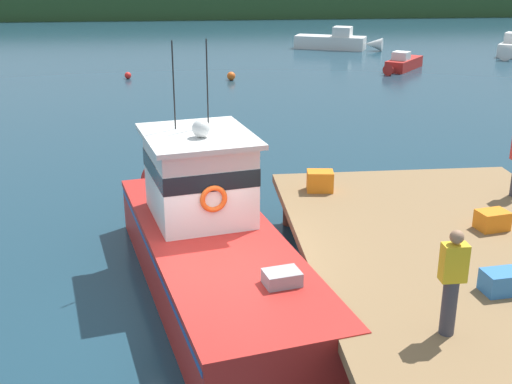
{
  "coord_description": "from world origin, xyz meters",
  "views": [
    {
      "loc": [
        -0.21,
        -10.99,
        6.41
      ],
      "look_at": [
        1.2,
        2.7,
        1.4
      ],
      "focal_mm": 46.1,
      "sensor_mm": 36.0,
      "label": 1
    }
  ],
  "objects_px": {
    "moored_boat_off_the_point": "(402,63)",
    "mooring_buoy_channel_marker": "(128,75)",
    "main_fishing_boat": "(208,236)",
    "crate_stack_near_edge": "(501,282)",
    "crate_stack_mid_dock": "(492,220)",
    "crate_single_by_cleat": "(320,181)",
    "moored_boat_near_channel": "(336,41)",
    "mooring_buoy_inshore": "(231,76)",
    "deckhand_further_back": "(452,280)"
  },
  "relations": [
    {
      "from": "crate_single_by_cleat",
      "to": "moored_boat_off_the_point",
      "type": "bearing_deg",
      "value": 67.82
    },
    {
      "from": "main_fishing_boat",
      "to": "mooring_buoy_channel_marker",
      "type": "xyz_separation_m",
      "value": [
        -3.56,
        23.89,
        -0.83
      ]
    },
    {
      "from": "crate_single_by_cleat",
      "to": "mooring_buoy_channel_marker",
      "type": "relative_size",
      "value": 1.66
    },
    {
      "from": "deckhand_further_back",
      "to": "mooring_buoy_inshore",
      "type": "bearing_deg",
      "value": 92.82
    },
    {
      "from": "crate_stack_mid_dock",
      "to": "deckhand_further_back",
      "type": "height_order",
      "value": "deckhand_further_back"
    },
    {
      "from": "crate_stack_near_edge",
      "to": "mooring_buoy_channel_marker",
      "type": "height_order",
      "value": "crate_stack_near_edge"
    },
    {
      "from": "crate_single_by_cleat",
      "to": "deckhand_further_back",
      "type": "distance_m",
      "value": 6.28
    },
    {
      "from": "crate_stack_mid_dock",
      "to": "moored_boat_near_channel",
      "type": "distance_m",
      "value": 35.23
    },
    {
      "from": "crate_stack_near_edge",
      "to": "mooring_buoy_channel_marker",
      "type": "distance_m",
      "value": 28.31
    },
    {
      "from": "crate_stack_mid_dock",
      "to": "mooring_buoy_inshore",
      "type": "height_order",
      "value": "crate_stack_mid_dock"
    },
    {
      "from": "mooring_buoy_inshore",
      "to": "crate_stack_near_edge",
      "type": "bearing_deg",
      "value": -84.14
    },
    {
      "from": "mooring_buoy_inshore",
      "to": "mooring_buoy_channel_marker",
      "type": "xyz_separation_m",
      "value": [
        -5.55,
        1.02,
        -0.04
      ]
    },
    {
      "from": "crate_single_by_cleat",
      "to": "moored_boat_near_channel",
      "type": "bearing_deg",
      "value": 76.86
    },
    {
      "from": "mooring_buoy_channel_marker",
      "to": "crate_stack_near_edge",
      "type": "bearing_deg",
      "value": -73.1
    },
    {
      "from": "moored_boat_near_channel",
      "to": "moored_boat_off_the_point",
      "type": "height_order",
      "value": "moored_boat_near_channel"
    },
    {
      "from": "crate_stack_mid_dock",
      "to": "mooring_buoy_channel_marker",
      "type": "height_order",
      "value": "crate_stack_mid_dock"
    },
    {
      "from": "main_fishing_boat",
      "to": "mooring_buoy_inshore",
      "type": "xyz_separation_m",
      "value": [
        1.99,
        22.87,
        -0.78
      ]
    },
    {
      "from": "crate_stack_near_edge",
      "to": "moored_boat_near_channel",
      "type": "xyz_separation_m",
      "value": [
        5.56,
        37.45,
        -0.85
      ]
    },
    {
      "from": "crate_stack_mid_dock",
      "to": "mooring_buoy_inshore",
      "type": "xyz_separation_m",
      "value": [
        -3.68,
        23.52,
        -1.17
      ]
    },
    {
      "from": "crate_single_by_cleat",
      "to": "moored_boat_near_channel",
      "type": "relative_size",
      "value": 0.1
    },
    {
      "from": "main_fishing_boat",
      "to": "moored_boat_near_channel",
      "type": "relative_size",
      "value": 1.63
    },
    {
      "from": "mooring_buoy_inshore",
      "to": "main_fishing_boat",
      "type": "bearing_deg",
      "value": -94.96
    },
    {
      "from": "crate_stack_mid_dock",
      "to": "crate_single_by_cleat",
      "type": "relative_size",
      "value": 1.0
    },
    {
      "from": "deckhand_further_back",
      "to": "moored_boat_near_channel",
      "type": "relative_size",
      "value": 0.27
    },
    {
      "from": "moored_boat_near_channel",
      "to": "moored_boat_off_the_point",
      "type": "xyz_separation_m",
      "value": [
        1.91,
        -9.13,
        -0.16
      ]
    },
    {
      "from": "moored_boat_off_the_point",
      "to": "mooring_buoy_channel_marker",
      "type": "xyz_separation_m",
      "value": [
        -15.69,
        -1.25,
        -0.19
      ]
    },
    {
      "from": "crate_stack_mid_dock",
      "to": "moored_boat_off_the_point",
      "type": "height_order",
      "value": "crate_stack_mid_dock"
    },
    {
      "from": "main_fishing_boat",
      "to": "crate_stack_near_edge",
      "type": "height_order",
      "value": "main_fishing_boat"
    },
    {
      "from": "mooring_buoy_channel_marker",
      "to": "main_fishing_boat",
      "type": "bearing_deg",
      "value": -81.52
    },
    {
      "from": "crate_stack_near_edge",
      "to": "moored_boat_off_the_point",
      "type": "height_order",
      "value": "crate_stack_near_edge"
    },
    {
      "from": "crate_stack_mid_dock",
      "to": "deckhand_further_back",
      "type": "distance_m",
      "value": 4.37
    },
    {
      "from": "moored_boat_near_channel",
      "to": "moored_boat_off_the_point",
      "type": "distance_m",
      "value": 9.33
    },
    {
      "from": "moored_boat_off_the_point",
      "to": "mooring_buoy_channel_marker",
      "type": "distance_m",
      "value": 15.74
    },
    {
      "from": "main_fishing_boat",
      "to": "mooring_buoy_inshore",
      "type": "height_order",
      "value": "main_fishing_boat"
    },
    {
      "from": "deckhand_further_back",
      "to": "mooring_buoy_channel_marker",
      "type": "bearing_deg",
      "value": 103.74
    },
    {
      "from": "main_fishing_boat",
      "to": "deckhand_further_back",
      "type": "relative_size",
      "value": 6.11
    },
    {
      "from": "main_fishing_boat",
      "to": "crate_single_by_cleat",
      "type": "xyz_separation_m",
      "value": [
        2.67,
        1.94,
        0.43
      ]
    },
    {
      "from": "crate_stack_near_edge",
      "to": "mooring_buoy_channel_marker",
      "type": "bearing_deg",
      "value": 106.9
    },
    {
      "from": "crate_stack_mid_dock",
      "to": "mooring_buoy_channel_marker",
      "type": "relative_size",
      "value": 1.66
    },
    {
      "from": "crate_stack_mid_dock",
      "to": "crate_stack_near_edge",
      "type": "xyz_separation_m",
      "value": [
        -1.0,
        -2.53,
        -0.01
      ]
    },
    {
      "from": "moored_boat_off_the_point",
      "to": "mooring_buoy_inshore",
      "type": "relative_size",
      "value": 8.71
    },
    {
      "from": "crate_stack_mid_dock",
      "to": "crate_stack_near_edge",
      "type": "bearing_deg",
      "value": -111.64
    },
    {
      "from": "crate_stack_near_edge",
      "to": "moored_boat_near_channel",
      "type": "distance_m",
      "value": 37.87
    },
    {
      "from": "crate_stack_mid_dock",
      "to": "moored_boat_off_the_point",
      "type": "relative_size",
      "value": 0.15
    },
    {
      "from": "moored_boat_near_channel",
      "to": "moored_boat_off_the_point",
      "type": "relative_size",
      "value": 1.57
    },
    {
      "from": "moored_boat_off_the_point",
      "to": "moored_boat_near_channel",
      "type": "bearing_deg",
      "value": 101.82
    },
    {
      "from": "moored_boat_off_the_point",
      "to": "mooring_buoy_inshore",
      "type": "distance_m",
      "value": 10.4
    },
    {
      "from": "mooring_buoy_channel_marker",
      "to": "crate_stack_mid_dock",
      "type": "bearing_deg",
      "value": -69.39
    },
    {
      "from": "crate_stack_mid_dock",
      "to": "crate_stack_near_edge",
      "type": "relative_size",
      "value": 1.0
    },
    {
      "from": "moored_boat_near_channel",
      "to": "mooring_buoy_inshore",
      "type": "relative_size",
      "value": 13.64
    }
  ]
}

